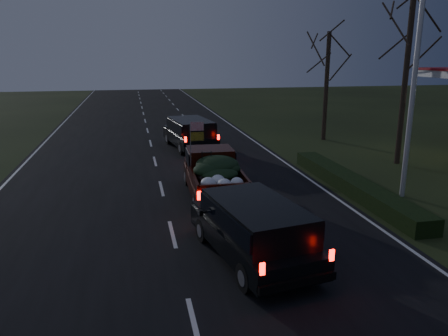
{
  "coord_description": "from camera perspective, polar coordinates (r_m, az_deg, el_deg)",
  "views": [
    {
      "loc": [
        -1.06,
        -13.02,
        5.58
      ],
      "look_at": [
        2.32,
        3.03,
        1.3
      ],
      "focal_mm": 35.0,
      "sensor_mm": 36.0,
      "label": 1
    }
  ],
  "objects": [
    {
      "name": "ground",
      "position": [
        14.2,
        -6.75,
        -8.62
      ],
      "size": [
        120.0,
        120.0,
        0.0
      ],
      "primitive_type": "plane",
      "color": "black",
      "rests_on": "ground"
    },
    {
      "name": "pickup_truck",
      "position": [
        17.48,
        -1.39,
        -0.51
      ],
      "size": [
        2.17,
        5.25,
        2.72
      ],
      "rotation": [
        0.0,
        0.0,
        -0.03
      ],
      "color": "black",
      "rests_on": "ground"
    },
    {
      "name": "lead_suv",
      "position": [
        26.54,
        -4.43,
        4.89
      ],
      "size": [
        2.85,
        5.36,
        1.47
      ],
      "rotation": [
        0.0,
        0.0,
        0.15
      ],
      "color": "black",
      "rests_on": "ground"
    },
    {
      "name": "rear_suv",
      "position": [
        12.07,
        4.0,
        -7.42
      ],
      "size": [
        2.84,
        5.14,
        1.4
      ],
      "rotation": [
        0.0,
        0.0,
        0.17
      ],
      "color": "black",
      "rests_on": "ground"
    },
    {
      "name": "bare_tree_mid",
      "position": [
        24.19,
        23.07,
        15.34
      ],
      "size": [
        3.6,
        3.6,
        8.5
      ],
      "color": "black",
      "rests_on": "ground"
    },
    {
      "name": "light_pole",
      "position": [
        18.36,
        23.87,
        13.11
      ],
      "size": [
        0.5,
        0.9,
        9.16
      ],
      "color": "silver",
      "rests_on": "ground"
    },
    {
      "name": "road_asphalt",
      "position": [
        14.2,
        -6.75,
        -8.58
      ],
      "size": [
        14.0,
        120.0,
        0.02
      ],
      "primitive_type": "cube",
      "color": "black",
      "rests_on": "ground"
    },
    {
      "name": "hedge_row",
      "position": [
        19.05,
        16.37,
        -2.08
      ],
      "size": [
        1.0,
        10.0,
        0.6
      ],
      "primitive_type": "cube",
      "color": "black",
      "rests_on": "ground"
    },
    {
      "name": "bare_tree_far",
      "position": [
        29.79,
        13.41,
        13.57
      ],
      "size": [
        3.6,
        3.6,
        7.0
      ],
      "color": "black",
      "rests_on": "ground"
    }
  ]
}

